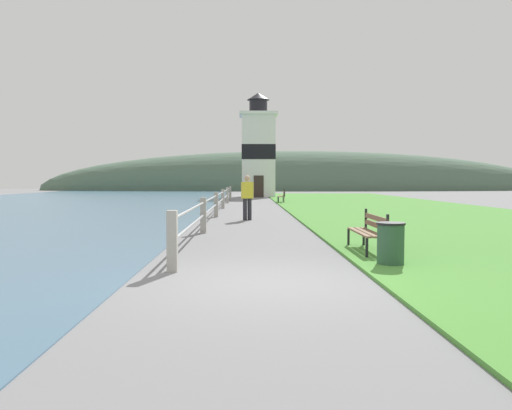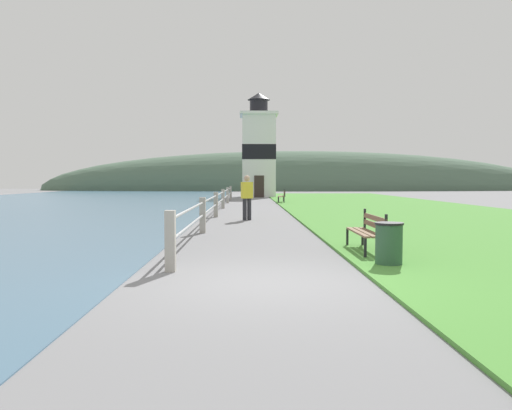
{
  "view_description": "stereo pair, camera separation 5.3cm",
  "coord_description": "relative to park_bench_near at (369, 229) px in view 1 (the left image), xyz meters",
  "views": [
    {
      "loc": [
        -0.33,
        -7.85,
        1.65
      ],
      "look_at": [
        0.19,
        18.33,
        0.3
      ],
      "focal_mm": 35.0,
      "sensor_mm": 36.0,
      "label": 1
    },
    {
      "loc": [
        -0.27,
        -7.85,
        1.65
      ],
      "look_at": [
        0.19,
        18.33,
        0.3
      ],
      "focal_mm": 35.0,
      "sensor_mm": 36.0,
      "label": 2
    }
  ],
  "objects": [
    {
      "name": "lighthouse",
      "position": [
        -1.61,
        35.82,
        3.77
      ],
      "size": [
        3.51,
        3.51,
        9.7
      ],
      "color": "white",
      "rests_on": "ground_plane"
    },
    {
      "name": "person_strolling",
      "position": [
        -2.7,
        9.06,
        0.44
      ],
      "size": [
        0.5,
        0.38,
        1.81
      ],
      "rotation": [
        0.0,
        0.0,
        1.95
      ],
      "color": "#28282D",
      "rests_on": "ground_plane"
    },
    {
      "name": "distant_hillside",
      "position": [
        5.58,
        65.87,
        -0.54
      ],
      "size": [
        80.0,
        16.0,
        12.0
      ],
      "color": "#4C6651",
      "rests_on": "ground_plane"
    },
    {
      "name": "park_bench_near",
      "position": [
        0.0,
        0.0,
        0.0
      ],
      "size": [
        0.49,
        1.99,
        0.94
      ],
      "rotation": [
        0.0,
        0.0,
        3.13
      ],
      "color": "brown",
      "rests_on": "ground_plane"
    },
    {
      "name": "trash_bin",
      "position": [
        -0.03,
        -1.75,
        -0.12
      ],
      "size": [
        0.54,
        0.54,
        0.84
      ],
      "color": "#2D5138",
      "rests_on": "ground_plane"
    },
    {
      "name": "seawall_railing",
      "position": [
        -4.06,
        13.93,
        0.11
      ],
      "size": [
        0.18,
        32.36,
        1.1
      ],
      "color": "#A8A399",
      "rests_on": "ground_plane"
    },
    {
      "name": "park_bench_midway",
      "position": [
        -0.24,
        23.69,
        -0.0
      ],
      "size": [
        0.55,
        1.85,
        0.94
      ],
      "rotation": [
        0.0,
        0.0,
        3.1
      ],
      "color": "brown",
      "rests_on": "ground_plane"
    },
    {
      "name": "grass_verge",
      "position": [
        5.33,
        16.36,
        -0.51
      ],
      "size": [
        12.0,
        58.55,
        0.06
      ],
      "color": "#4C8E38",
      "rests_on": "ground_plane"
    },
    {
      "name": "ground_plane",
      "position": [
        -2.42,
        -3.16,
        -0.54
      ],
      "size": [
        160.0,
        160.0,
        0.0
      ],
      "primitive_type": "plane",
      "color": "slate"
    }
  ]
}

